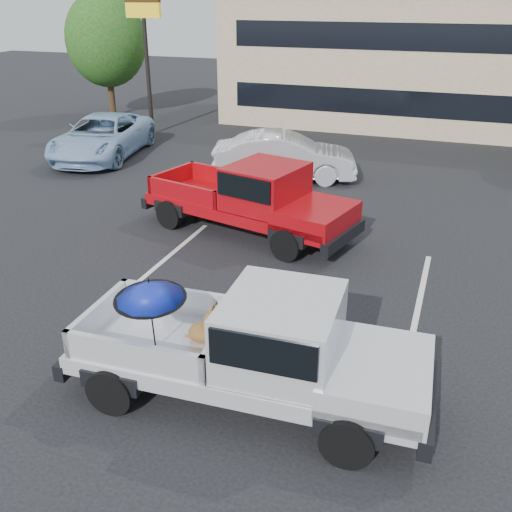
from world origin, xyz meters
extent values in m
plane|color=black|center=(0.00, 0.00, 0.00)|extent=(90.00, 90.00, 0.00)
cube|color=silver|center=(-3.00, 2.00, 0.00)|extent=(0.12, 5.00, 0.01)
cube|color=silver|center=(3.00, 2.00, 0.00)|extent=(0.12, 5.00, 0.01)
cube|color=tan|center=(2.00, 21.00, 3.00)|extent=(20.00, 8.00, 6.00)
cube|color=black|center=(2.00, 17.02, 1.50)|extent=(18.00, 0.08, 1.10)
cube|color=black|center=(2.00, 17.02, 4.20)|extent=(18.00, 0.08, 1.10)
cylinder|color=black|center=(-10.00, 14.00, 3.00)|extent=(0.18, 0.18, 6.00)
cube|color=yellow|center=(-10.00, 14.00, 5.40)|extent=(1.60, 0.18, 1.00)
cylinder|color=#332114|center=(-14.00, 17.00, 1.21)|extent=(0.32, 0.32, 2.42)
ellipsoid|color=#1B4413|center=(-14.00, 17.00, 3.74)|extent=(3.96, 3.96, 4.55)
cylinder|color=black|center=(-1.12, -3.00, 0.38)|extent=(0.77, 0.31, 0.76)
cylinder|color=black|center=(-1.20, -1.16, 0.38)|extent=(0.77, 0.31, 0.76)
cylinder|color=black|center=(2.48, -2.84, 0.38)|extent=(0.77, 0.31, 0.76)
cylinder|color=black|center=(2.40, -1.01, 0.38)|extent=(0.77, 0.31, 0.76)
cube|color=silver|center=(0.69, -2.00, 0.67)|extent=(5.47, 2.15, 0.28)
cube|color=silver|center=(2.69, -1.91, 0.88)|extent=(1.58, 1.98, 0.46)
cube|color=black|center=(3.44, -1.88, 0.50)|extent=(0.28, 1.97, 0.30)
cube|color=black|center=(-2.06, -2.12, 0.50)|extent=(0.26, 1.97, 0.28)
cube|color=silver|center=(1.24, -1.98, 1.35)|extent=(1.73, 1.91, 1.05)
cube|color=black|center=(1.24, -1.98, 1.55)|extent=(1.58, 2.00, 0.55)
cube|color=black|center=(-0.76, -2.06, 0.73)|extent=(2.38, 1.94, 0.10)
cube|color=silver|center=(-0.80, -1.19, 1.03)|extent=(2.30, 0.20, 0.50)
cube|color=silver|center=(-0.72, -2.93, 1.03)|extent=(2.30, 0.20, 0.50)
cube|color=silver|center=(-1.86, -2.11, 1.03)|extent=(0.18, 1.84, 0.50)
cube|color=silver|center=(0.34, -2.01, 1.03)|extent=(0.18, 1.84, 0.50)
ellipsoid|color=brown|center=(-0.11, -1.84, 0.94)|extent=(0.48, 0.41, 0.31)
cylinder|color=brown|center=(0.14, -1.91, 0.90)|extent=(0.07, 0.07, 0.23)
cylinder|color=brown|center=(0.14, -1.76, 0.90)|extent=(0.07, 0.07, 0.23)
ellipsoid|color=brown|center=(0.05, -1.84, 1.13)|extent=(0.31, 0.28, 0.42)
cylinder|color=red|center=(0.07, -1.84, 1.27)|extent=(0.20, 0.20, 0.04)
sphere|color=brown|center=(0.14, -1.83, 1.36)|extent=(0.22, 0.22, 0.22)
cone|color=black|center=(0.26, -1.83, 1.34)|extent=(0.16, 0.11, 0.11)
cone|color=black|center=(0.12, -1.89, 1.48)|extent=(0.08, 0.08, 0.12)
cone|color=black|center=(0.12, -1.78, 1.48)|extent=(0.08, 0.08, 0.12)
cylinder|color=brown|center=(-0.29, -1.85, 0.84)|extent=(0.28, 0.05, 0.10)
cylinder|color=black|center=(-0.70, -2.36, 1.31)|extent=(0.02, 0.10, 1.05)
cone|color=#1222A5|center=(-0.70, -2.36, 1.85)|extent=(1.10, 1.12, 0.36)
cylinder|color=black|center=(-0.70, -2.36, 2.01)|extent=(0.02, 0.02, 0.10)
cylinder|color=black|center=(-0.70, -2.36, 1.72)|extent=(1.10, 1.10, 0.09)
cylinder|color=black|center=(-3.83, 4.05, 0.39)|extent=(0.83, 0.47, 0.78)
cylinder|color=black|center=(-3.36, 5.89, 0.39)|extent=(0.83, 0.47, 0.78)
cylinder|color=black|center=(-0.23, 3.14, 0.39)|extent=(0.83, 0.47, 0.78)
cylinder|color=black|center=(0.23, 4.98, 0.39)|extent=(0.83, 0.47, 0.78)
cube|color=#A4090F|center=(-1.75, 4.50, 0.69)|extent=(5.87, 3.28, 0.29)
cube|color=#A4090F|center=(0.25, 4.00, 0.91)|extent=(1.98, 2.30, 0.47)
cube|color=black|center=(1.00, 3.81, 0.52)|extent=(0.69, 2.01, 0.31)
cube|color=black|center=(-4.50, 5.19, 0.52)|extent=(0.67, 2.00, 0.29)
cube|color=#A4090F|center=(-1.20, 4.36, 1.39)|extent=(2.11, 2.25, 1.08)
cube|color=black|center=(-1.20, 4.36, 1.60)|extent=(1.99, 2.32, 0.57)
cube|color=black|center=(-3.20, 4.87, 0.75)|extent=(2.76, 2.42, 0.10)
cube|color=#A4090F|center=(-2.98, 5.73, 1.06)|extent=(2.32, 0.68, 0.52)
cube|color=#A4090F|center=(-3.42, 4.00, 1.06)|extent=(2.32, 0.68, 0.52)
cube|color=#A4090F|center=(-4.30, 5.14, 1.06)|extent=(0.56, 1.86, 0.52)
cube|color=#A4090F|center=(-2.10, 4.59, 1.06)|extent=(0.56, 1.86, 0.52)
imported|color=silver|center=(-2.25, 9.39, 0.80)|extent=(5.11, 2.97, 1.59)
imported|color=#90B2D7|center=(-9.79, 9.81, 0.79)|extent=(3.62, 6.07, 1.58)
camera|label=1|loc=(3.34, -8.84, 5.89)|focal=40.00mm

